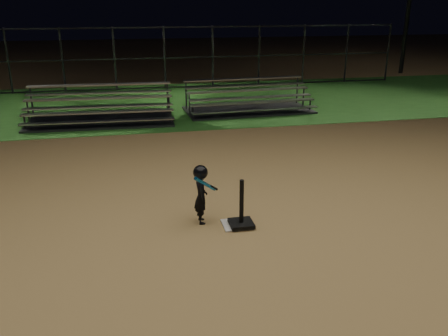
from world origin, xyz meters
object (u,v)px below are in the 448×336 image
batting_tee (241,217)px  bleacher_left (101,115)px  child_batter (201,192)px  bleacher_right (248,105)px  home_plate (236,225)px

batting_tee → bleacher_left: size_ratio=0.18×
batting_tee → child_batter: bearing=154.4°
batting_tee → bleacher_right: size_ratio=0.19×
home_plate → bleacher_right: bleacher_right is taller
child_batter → bleacher_right: bearing=-20.9°
batting_tee → child_batter: (-0.61, 0.29, 0.36)m
batting_tee → bleacher_left: 8.05m
child_batter → batting_tee: bearing=-116.7°
home_plate → batting_tee: size_ratio=0.57×
home_plate → child_batter: child_batter is taller
home_plate → batting_tee: bearing=-40.8°
bleacher_left → batting_tee: bearing=-69.9°
bleacher_left → child_batter: bearing=-73.6°
child_batter → bleacher_right: 8.40m
home_plate → bleacher_right: 8.45m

